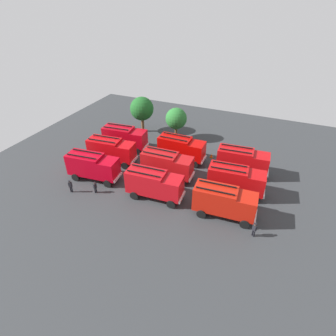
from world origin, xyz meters
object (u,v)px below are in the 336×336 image
(firefighter_0, at_px, (254,229))
(fire_truck_3, at_px, (111,150))
(fire_truck_2, at_px, (224,201))
(fire_truck_4, at_px, (167,164))
(traffic_cone_0, at_px, (211,156))
(fire_truck_0, at_px, (93,166))
(fire_truck_6, at_px, (125,137))
(fire_truck_8, at_px, (242,160))
(tree_0, at_px, (142,109))
(fire_truck_5, at_px, (236,179))
(tree_1, at_px, (176,119))
(firefighter_2, at_px, (95,187))
(fire_truck_1, at_px, (154,183))
(fire_truck_7, at_px, (181,148))
(firefighter_1, at_px, (70,186))

(firefighter_0, bearing_deg, fire_truck_3, -72.19)
(fire_truck_2, xyz_separation_m, fire_truck_4, (-9.11, 4.62, 0.00))
(firefighter_0, bearing_deg, traffic_cone_0, -113.55)
(fire_truck_0, xyz_separation_m, fire_truck_6, (-0.50, 9.22, 0.00))
(fire_truck_8, xyz_separation_m, traffic_cone_0, (-5.03, 2.52, -1.81))
(tree_0, bearing_deg, fire_truck_3, -86.05)
(fire_truck_2, distance_m, traffic_cone_0, 13.28)
(fire_truck_5, xyz_separation_m, tree_1, (-12.70, 11.35, 1.64))
(fire_truck_6, bearing_deg, fire_truck_5, -19.61)
(fire_truck_4, bearing_deg, firefighter_0, -28.42)
(fire_truck_2, relative_size, tree_0, 1.13)
(fire_truck_5, bearing_deg, firefighter_2, -161.65)
(fire_truck_3, height_order, fire_truck_5, same)
(fire_truck_0, height_order, fire_truck_3, same)
(fire_truck_2, relative_size, traffic_cone_0, 10.64)
(traffic_cone_0, bearing_deg, fire_truck_1, -107.76)
(fire_truck_4, bearing_deg, fire_truck_7, 86.26)
(fire_truck_7, height_order, fire_truck_8, same)
(fire_truck_2, bearing_deg, firefighter_0, -29.66)
(fire_truck_4, xyz_separation_m, tree_1, (-3.25, 11.49, 1.64))
(fire_truck_3, bearing_deg, firefighter_2, -79.39)
(fire_truck_1, xyz_separation_m, firefighter_0, (12.57, -1.74, -1.14))
(firefighter_0, height_order, tree_1, tree_1)
(fire_truck_4, relative_size, firefighter_1, 4.03)
(fire_truck_7, bearing_deg, firefighter_2, -121.02)
(fire_truck_1, height_order, fire_truck_7, same)
(fire_truck_3, height_order, firefighter_0, fire_truck_3)
(fire_truck_7, relative_size, fire_truck_8, 0.98)
(fire_truck_6, distance_m, tree_0, 7.39)
(fire_truck_2, height_order, firefighter_0, fire_truck_2)
(fire_truck_2, distance_m, tree_0, 25.36)
(fire_truck_0, relative_size, tree_1, 1.31)
(tree_0, bearing_deg, fire_truck_4, -49.84)
(firefighter_1, distance_m, tree_0, 20.26)
(firefighter_0, bearing_deg, firefighter_1, -50.91)
(fire_truck_1, height_order, fire_truck_3, same)
(firefighter_0, bearing_deg, tree_0, -93.59)
(fire_truck_6, height_order, firefighter_1, fire_truck_6)
(fire_truck_1, height_order, firefighter_1, fire_truck_1)
(fire_truck_2, relative_size, firefighter_1, 4.07)
(fire_truck_6, xyz_separation_m, firefighter_2, (2.49, -11.78, -1.26))
(fire_truck_6, relative_size, tree_0, 1.14)
(fire_truck_0, distance_m, firefighter_0, 22.14)
(fire_truck_1, distance_m, fire_truck_3, 10.88)
(fire_truck_1, bearing_deg, tree_1, 98.91)
(fire_truck_3, bearing_deg, fire_truck_5, -6.41)
(firefighter_0, height_order, firefighter_2, firefighter_0)
(tree_0, bearing_deg, fire_truck_0, -86.72)
(fire_truck_5, xyz_separation_m, firefighter_2, (-16.54, -7.07, -1.26))
(fire_truck_6, bearing_deg, fire_truck_3, -91.09)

